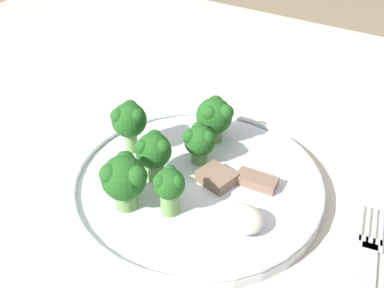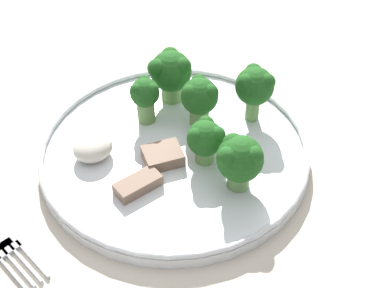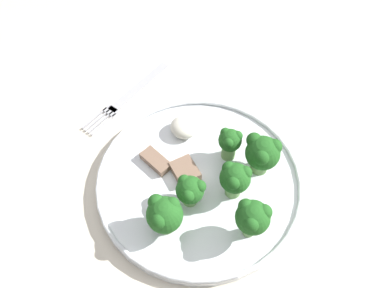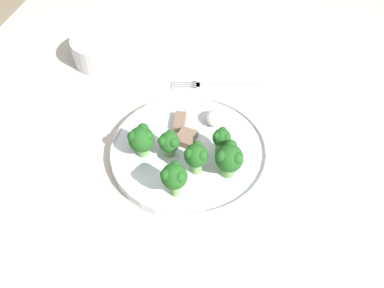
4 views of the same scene
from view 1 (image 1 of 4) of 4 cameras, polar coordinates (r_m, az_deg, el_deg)
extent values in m
cube|color=beige|center=(0.52, -3.77, -8.16)|extent=(1.37, 1.19, 0.03)
cylinder|color=brown|center=(1.40, -11.37, 3.38)|extent=(0.06, 0.06, 0.74)
cylinder|color=white|center=(0.51, 0.74, -5.13)|extent=(0.28, 0.28, 0.01)
torus|color=white|center=(0.51, 0.75, -4.37)|extent=(0.28, 0.28, 0.01)
cube|color=#B2B2B7|center=(0.49, 21.67, -11.75)|extent=(0.03, 0.02, 0.00)
cube|color=#B2B2B7|center=(0.51, 22.97, -9.86)|extent=(0.01, 0.05, 0.00)
cube|color=#B2B2B7|center=(0.51, 22.22, -9.71)|extent=(0.01, 0.05, 0.00)
cube|color=#B2B2B7|center=(0.51, 21.47, -9.56)|extent=(0.01, 0.05, 0.00)
cube|color=#B2B2B7|center=(0.51, 20.72, -9.41)|extent=(0.01, 0.05, 0.00)
cylinder|color=#709E56|center=(0.53, 0.95, -1.44)|extent=(0.02, 0.02, 0.02)
sphere|color=#215B1E|center=(0.52, 0.97, 0.43)|extent=(0.04, 0.04, 0.04)
sphere|color=#215B1E|center=(0.51, 2.04, 0.80)|extent=(0.02, 0.02, 0.02)
sphere|color=#215B1E|center=(0.52, 1.00, 1.88)|extent=(0.02, 0.02, 0.02)
sphere|color=#215B1E|center=(0.51, -0.11, 0.84)|extent=(0.02, 0.02, 0.02)
cylinder|color=#709E56|center=(0.48, -8.35, -6.77)|extent=(0.02, 0.02, 0.02)
sphere|color=#215B1E|center=(0.46, -8.65, -4.26)|extent=(0.05, 0.05, 0.05)
sphere|color=#215B1E|center=(0.45, -7.37, -3.88)|extent=(0.02, 0.02, 0.02)
sphere|color=#215B1E|center=(0.46, -8.50, -2.14)|extent=(0.02, 0.02, 0.02)
sphere|color=#215B1E|center=(0.45, -10.44, -3.78)|extent=(0.02, 0.02, 0.02)
cylinder|color=#709E56|center=(0.51, -4.77, -3.15)|extent=(0.02, 0.02, 0.02)
sphere|color=#215B1E|center=(0.49, -4.92, -0.85)|extent=(0.04, 0.04, 0.04)
sphere|color=#215B1E|center=(0.48, -3.82, -0.46)|extent=(0.02, 0.02, 0.02)
sphere|color=#215B1E|center=(0.50, -4.83, 0.83)|extent=(0.02, 0.02, 0.02)
sphere|color=#215B1E|center=(0.48, -6.28, -0.40)|extent=(0.02, 0.02, 0.02)
cylinder|color=#709E56|center=(0.47, -2.82, -7.34)|extent=(0.02, 0.02, 0.03)
sphere|color=#215B1E|center=(0.45, -2.91, -5.07)|extent=(0.03, 0.03, 0.03)
sphere|color=#215B1E|center=(0.44, -1.90, -4.81)|extent=(0.01, 0.01, 0.01)
sphere|color=#215B1E|center=(0.45, -2.85, -3.56)|extent=(0.01, 0.01, 0.01)
sphere|color=#215B1E|center=(0.44, -4.07, -4.75)|extent=(0.01, 0.01, 0.01)
cylinder|color=#709E56|center=(0.57, 2.91, 1.33)|extent=(0.02, 0.02, 0.02)
sphere|color=#215B1E|center=(0.55, 2.99, 3.53)|extent=(0.05, 0.05, 0.05)
sphere|color=#215B1E|center=(0.54, 4.27, 4.01)|extent=(0.02, 0.02, 0.02)
sphere|color=#215B1E|center=(0.56, 3.01, 5.16)|extent=(0.02, 0.02, 0.02)
sphere|color=#215B1E|center=(0.54, 1.79, 4.06)|extent=(0.02, 0.02, 0.02)
cylinder|color=#709E56|center=(0.55, -7.73, 0.45)|extent=(0.01, 0.01, 0.03)
sphere|color=#215B1E|center=(0.53, -7.99, 3.03)|extent=(0.04, 0.04, 0.04)
sphere|color=#215B1E|center=(0.52, -7.00, 3.50)|extent=(0.02, 0.02, 0.02)
sphere|color=#215B1E|center=(0.54, -7.87, 4.60)|extent=(0.02, 0.02, 0.02)
sphere|color=#215B1E|center=(0.52, -9.34, 3.52)|extent=(0.02, 0.02, 0.02)
cube|color=#846651|center=(0.50, 3.14, -4.26)|extent=(0.04, 0.04, 0.01)
cube|color=#846651|center=(0.51, 8.21, -4.63)|extent=(0.05, 0.02, 0.01)
ellipsoid|color=silver|center=(0.46, 6.75, -9.15)|extent=(0.04, 0.04, 0.02)
camera|label=2|loc=(0.68, 40.71, 33.76)|focal=50.00mm
camera|label=3|loc=(0.65, -7.42, 46.43)|focal=35.00mm
camera|label=4|loc=(0.70, -50.10, 41.12)|focal=35.00mm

